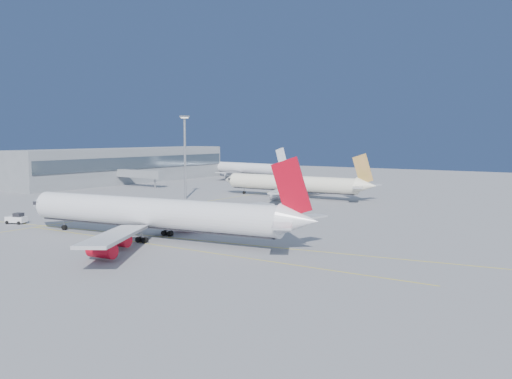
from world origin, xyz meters
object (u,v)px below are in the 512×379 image
Objects in this scene: airliner_etihad at (295,184)px; pushback_tug at (17,219)px; airliner_virgin at (157,214)px; light_mast at (185,150)px; airliner_third at (245,168)px.

airliner_etihad is 11.48× the size of pushback_tug.
airliner_virgin is 41.62m from pushback_tug.
light_mast is at bearing -138.59° from airliner_etihad.
airliner_etihad is 1.02× the size of airliner_third.
light_mast reaches higher than airliner_third.
pushback_tug is at bearing -88.30° from light_mast.
airliner_virgin is at bearing -52.21° from airliner_third.
airliner_etihad is at bearing 41.11° from light_mast.
airliner_third reaches higher than pushback_tug.
airliner_third is at bearing 135.50° from airliner_etihad.
airliner_etihad is at bearing 53.71° from pushback_tug.
pushback_tug is 0.19× the size of light_mast.
light_mast is at bearing -57.71° from airliner_third.
airliner_virgin reaches higher than airliner_third.
airliner_third reaches higher than airliner_etihad.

